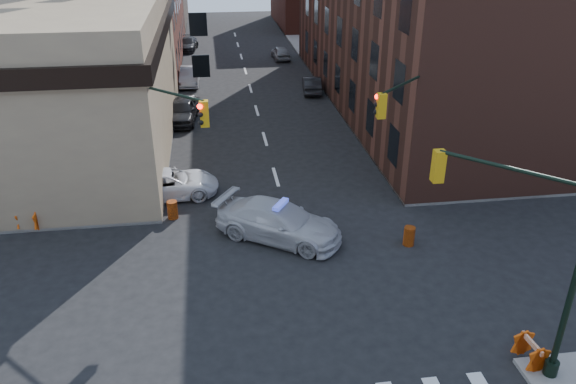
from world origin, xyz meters
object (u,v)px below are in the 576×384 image
object	(u,v)px
parked_car_wnear	(182,110)
barricade_nw_a	(154,190)
police_car	(279,222)
pedestrian_a	(155,172)
barrel_bank	(173,210)
pickup	(168,184)
barrel_road	(409,236)
parked_car_wfar	(190,76)
barricade_se_a	(530,351)
pedestrian_b	(41,184)
parked_car_enear	(312,84)

from	to	relation	value
parked_car_wnear	barricade_nw_a	xyz separation A→B (m)	(-1.10, -12.24, -0.24)
police_car	pedestrian_a	bearing A→B (deg)	77.72
barrel_bank	barricade_nw_a	bearing A→B (deg)	116.34
barrel_bank	pickup	bearing A→B (deg)	97.07
barrel_road	barrel_bank	xyz separation A→B (m)	(-10.50, 3.95, 0.01)
barrel_bank	barricade_nw_a	size ratio (longest dim) A/B	0.78
pedestrian_a	barrel_road	size ratio (longest dim) A/B	2.07
pedestrian_a	barrel_bank	bearing A→B (deg)	-37.62
parked_car_wnear	parked_car_wfar	xyz separation A→B (m)	(0.35, 9.70, -0.08)
parked_car_wnear	barricade_se_a	distance (m)	28.50
parked_car_wnear	pedestrian_b	distance (m)	13.34
barrel_road	barricade_nw_a	world-z (taller)	barricade_nw_a
parked_car_wnear	barrel_bank	xyz separation A→B (m)	(-0.10, -14.26, -0.38)
pedestrian_b	parked_car_wnear	bearing A→B (deg)	72.00
barrel_road	barricade_se_a	xyz separation A→B (m)	(1.40, -7.73, 0.13)
police_car	pedestrian_b	size ratio (longest dim) A/B	3.64
pickup	pedestrian_b	bearing A→B (deg)	82.78
parked_car_enear	barricade_nw_a	size ratio (longest dim) A/B	3.47
pedestrian_b	barrel_bank	bearing A→B (deg)	-10.12
barrel_bank	parked_car_enear	bearing A→B (deg)	62.70
parked_car_wnear	barrel_road	distance (m)	20.97
parked_car_wfar	pedestrian_a	xyz separation A→B (m)	(-1.44, -20.71, 0.32)
parked_car_wfar	parked_car_enear	world-z (taller)	parked_car_wfar
police_car	pedestrian_b	world-z (taller)	pedestrian_b
pedestrian_b	barrel_road	bearing A→B (deg)	-8.99
barrel_road	barricade_nw_a	size ratio (longest dim) A/B	0.76
barricade_nw_a	pickup	bearing A→B (deg)	42.06
parked_car_wfar	parked_car_enear	distance (m)	10.67
parked_car_wnear	pedestrian_b	size ratio (longest dim) A/B	3.03
police_car	pickup	size ratio (longest dim) A/B	1.12
parked_car_wfar	parked_car_enear	xyz separation A→B (m)	(9.98, -3.76, -0.08)
parked_car_wnear	parked_car_enear	xyz separation A→B (m)	(10.33, 5.94, -0.17)
parked_car_enear	pedestrian_b	bearing A→B (deg)	51.68
parked_car_enear	barrel_bank	size ratio (longest dim) A/B	4.47
police_car	pedestrian_b	xyz separation A→B (m)	(-11.49, 5.32, 0.10)
pedestrian_a	parked_car_wnear	bearing A→B (deg)	119.59
pickup	pedestrian_a	xyz separation A→B (m)	(-0.70, 0.83, 0.34)
pickup	barricade_nw_a	bearing A→B (deg)	115.43
barrel_bank	barricade_se_a	distance (m)	16.67
barrel_bank	barricade_se_a	xyz separation A→B (m)	(11.90, -11.68, 0.12)
pedestrian_a	barrel_bank	xyz separation A→B (m)	(1.00, -3.25, -0.61)
pedestrian_b	barricade_se_a	bearing A→B (deg)	-25.54
barrel_bank	barricade_nw_a	xyz separation A→B (m)	(-1.00, 2.02, 0.13)
pedestrian_b	barrel_road	xyz separation A→B (m)	(17.14, -6.70, -0.51)
parked_car_wnear	barrel_bank	distance (m)	14.26
police_car	pickup	world-z (taller)	police_car
parked_car_wnear	parked_car_wfar	bearing A→B (deg)	94.72
police_car	pedestrian_a	world-z (taller)	pedestrian_a
barrel_bank	barricade_se_a	world-z (taller)	barricade_se_a
parked_car_wnear	pedestrian_b	bearing A→B (deg)	-113.59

